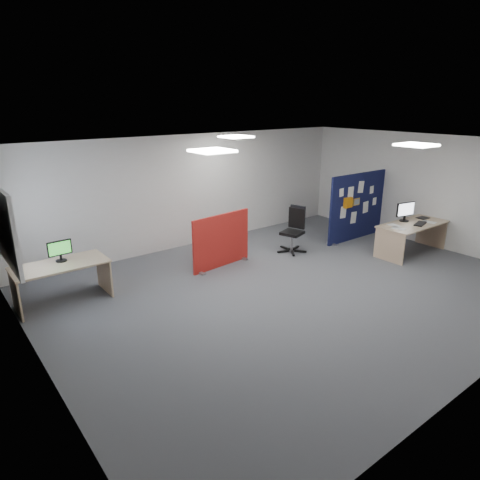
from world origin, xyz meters
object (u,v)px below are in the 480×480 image
monitor_second (60,250)px  office_chair (294,227)px  navy_divider (357,207)px  main_desk (411,230)px  red_divider (221,241)px  second_desk (60,273)px  monitor_main (405,211)px

monitor_second → office_chair: size_ratio=0.39×
navy_divider → main_desk: (0.11, -1.47, -0.30)m
red_divider → second_desk: 3.27m
navy_divider → second_desk: (-7.15, 0.87, -0.31)m
main_desk → second_desk: (-7.26, 2.34, -0.01)m
monitor_main → second_desk: size_ratio=0.33×
office_chair → main_desk: bearing=-58.8°
monitor_second → red_divider: bearing=-10.7°
monitor_main → monitor_second: size_ratio=1.23×
navy_divider → office_chair: 1.98m
second_desk → red_divider: bearing=-5.8°
main_desk → monitor_second: size_ratio=4.35×
navy_divider → red_divider: size_ratio=1.35×
monitor_main → second_desk: (-7.26, 2.15, -0.43)m
second_desk → navy_divider: bearing=-6.9°
main_desk → office_chair: bearing=139.4°
main_desk → monitor_main: size_ratio=3.53×
main_desk → monitor_second: bearing=161.4°
main_desk → office_chair: (-2.06, 1.76, 0.04)m
monitor_main → red_divider: 4.42m
main_desk → navy_divider: bearing=94.5°
navy_divider → main_desk: 1.51m
red_divider → second_desk: red_divider is taller
monitor_second → office_chair: (5.14, -0.66, -0.34)m
red_divider → monitor_second: red_divider is taller
second_desk → monitor_main: bearing=-16.5°
office_chair → red_divider: bearing=154.6°
navy_divider → monitor_main: bearing=-84.7°
navy_divider → main_desk: size_ratio=1.14×
monitor_main → second_desk: 7.59m
main_desk → second_desk: same height
red_divider → office_chair: red_divider is taller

